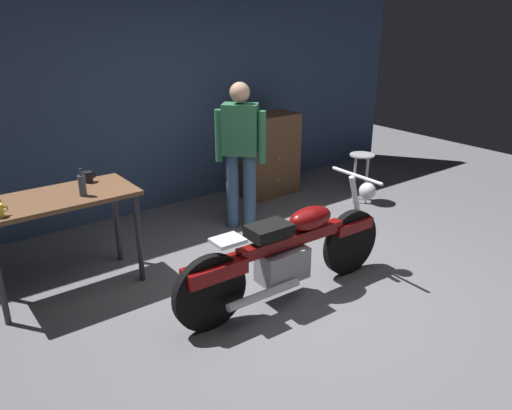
% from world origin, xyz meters
% --- Properties ---
extents(ground_plane, '(12.00, 12.00, 0.00)m').
position_xyz_m(ground_plane, '(0.00, 0.00, 0.00)').
color(ground_plane, slate).
extents(back_wall, '(8.00, 0.12, 3.10)m').
position_xyz_m(back_wall, '(0.00, 2.80, 1.55)').
color(back_wall, '#384C70').
rests_on(back_wall, ground_plane).
extents(workbench, '(1.30, 0.64, 0.90)m').
position_xyz_m(workbench, '(-1.67, 1.38, 0.79)').
color(workbench, brown).
rests_on(workbench, ground_plane).
extents(motorcycle, '(2.19, 0.60, 1.00)m').
position_xyz_m(motorcycle, '(-0.18, 0.07, 0.45)').
color(motorcycle, black).
rests_on(motorcycle, ground_plane).
extents(person_standing, '(0.42, 0.44, 1.67)m').
position_xyz_m(person_standing, '(0.39, 1.58, 0.93)').
color(person_standing, '#3C5978').
rests_on(person_standing, ground_plane).
extents(shop_stool, '(0.32, 0.32, 0.64)m').
position_xyz_m(shop_stool, '(2.14, 1.34, 0.50)').
color(shop_stool, '#B2B2B7').
rests_on(shop_stool, ground_plane).
extents(wooden_dresser, '(0.80, 0.47, 1.10)m').
position_xyz_m(wooden_dresser, '(1.35, 2.30, 0.55)').
color(wooden_dresser, brown).
rests_on(wooden_dresser, ground_plane).
extents(mug_black_matte, '(0.12, 0.09, 0.10)m').
position_xyz_m(mug_black_matte, '(-1.33, 1.58, 0.95)').
color(mug_black_matte, black).
rests_on(mug_black_matte, workbench).
extents(bottle, '(0.06, 0.06, 0.24)m').
position_xyz_m(bottle, '(-1.49, 1.25, 1.00)').
color(bottle, '#3F4C59').
rests_on(bottle, workbench).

